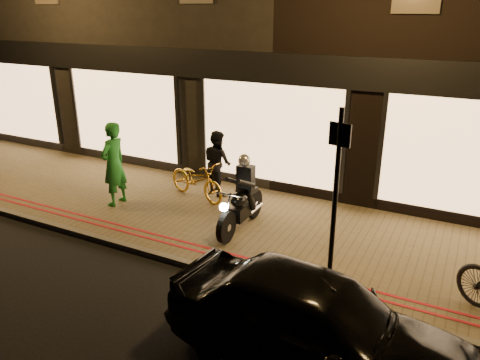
% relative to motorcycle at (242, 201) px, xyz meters
% --- Properties ---
extents(ground, '(90.00, 90.00, 0.00)m').
position_rel_motorcycle_xyz_m(ground, '(-0.38, -1.73, -0.73)').
color(ground, black).
rests_on(ground, ground).
extents(sidewalk, '(50.00, 4.00, 0.12)m').
position_rel_motorcycle_xyz_m(sidewalk, '(-0.38, 0.27, -0.67)').
color(sidewalk, brown).
rests_on(sidewalk, ground).
extents(kerb_stone, '(50.00, 0.14, 0.12)m').
position_rel_motorcycle_xyz_m(kerb_stone, '(-0.38, -1.68, -0.67)').
color(kerb_stone, '#59544C').
rests_on(kerb_stone, ground).
extents(red_kerb_lines, '(50.00, 0.26, 0.01)m').
position_rel_motorcycle_xyz_m(red_kerb_lines, '(-0.38, -1.18, -0.61)').
color(red_kerb_lines, maroon).
rests_on(red_kerb_lines, sidewalk).
extents(building_row, '(48.00, 10.11, 8.50)m').
position_rel_motorcycle_xyz_m(building_row, '(-0.38, 7.26, 3.51)').
color(building_row, black).
rests_on(building_row, ground).
extents(motorcycle, '(0.60, 1.94, 1.59)m').
position_rel_motorcycle_xyz_m(motorcycle, '(0.00, 0.00, 0.00)').
color(motorcycle, black).
rests_on(motorcycle, sidewalk).
extents(sign_post, '(0.35, 0.11, 3.00)m').
position_rel_motorcycle_xyz_m(sign_post, '(2.28, -1.30, 1.06)').
color(sign_post, black).
rests_on(sign_post, sidewalk).
extents(bicycle_gold, '(1.89, 1.11, 0.94)m').
position_rel_motorcycle_xyz_m(bicycle_gold, '(-1.73, 0.98, -0.15)').
color(bicycle_gold, gold).
rests_on(bicycle_gold, sidewalk).
extents(person_green, '(0.47, 0.71, 1.96)m').
position_rel_motorcycle_xyz_m(person_green, '(-3.20, -0.19, 0.36)').
color(person_green, '#217D2B').
rests_on(person_green, sidewalk).
extents(person_dark, '(0.96, 0.89, 1.58)m').
position_rel_motorcycle_xyz_m(person_dark, '(-1.45, 1.52, 0.18)').
color(person_dark, black).
rests_on(person_dark, sidewalk).
extents(parked_car, '(4.16, 1.98, 1.37)m').
position_rel_motorcycle_xyz_m(parked_car, '(2.61, -3.02, -0.05)').
color(parked_car, black).
rests_on(parked_car, ground).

